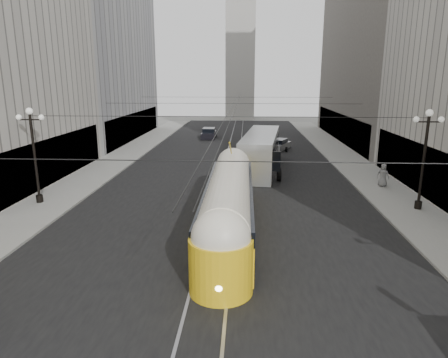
# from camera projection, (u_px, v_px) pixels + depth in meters

# --- Properties ---
(road) EXTENTS (20.00, 85.00, 0.02)m
(road) POSITION_uv_depth(u_px,v_px,m) (232.00, 163.00, 40.63)
(road) COLOR black
(road) RESTS_ON ground
(sidewalk_left) EXTENTS (4.00, 72.00, 0.15)m
(sidewalk_left) POSITION_uv_depth(u_px,v_px,m) (126.00, 155.00, 44.65)
(sidewalk_left) COLOR gray
(sidewalk_left) RESTS_ON ground
(sidewalk_right) EXTENTS (4.00, 72.00, 0.15)m
(sidewalk_right) POSITION_uv_depth(u_px,v_px,m) (343.00, 157.00, 43.35)
(sidewalk_right) COLOR gray
(sidewalk_right) RESTS_ON ground
(rail_left) EXTENTS (0.12, 85.00, 0.04)m
(rail_left) POSITION_uv_depth(u_px,v_px,m) (225.00, 163.00, 40.67)
(rail_left) COLOR gray
(rail_left) RESTS_ON ground
(rail_right) EXTENTS (0.12, 85.00, 0.04)m
(rail_right) POSITION_uv_depth(u_px,v_px,m) (239.00, 163.00, 40.59)
(rail_right) COLOR gray
(rail_right) RESTS_ON ground
(building_left_far) EXTENTS (12.60, 28.60, 28.60)m
(building_left_far) POSITION_uv_depth(u_px,v_px,m) (87.00, 33.00, 53.23)
(building_left_far) COLOR #999999
(building_left_far) RESTS_ON ground
(building_right_far) EXTENTS (12.60, 32.60, 32.60)m
(building_right_far) POSITION_uv_depth(u_px,v_px,m) (394.00, 14.00, 50.59)
(building_right_far) COLOR #514C47
(building_right_far) RESTS_ON ground
(distant_tower) EXTENTS (6.00, 6.00, 31.36)m
(distant_tower) POSITION_uv_depth(u_px,v_px,m) (241.00, 46.00, 82.98)
(distant_tower) COLOR #B2AFA8
(distant_tower) RESTS_ON ground
(lamppost_left_mid) EXTENTS (1.86, 0.44, 6.37)m
(lamppost_left_mid) POSITION_uv_depth(u_px,v_px,m) (34.00, 150.00, 26.35)
(lamppost_left_mid) COLOR black
(lamppost_left_mid) RESTS_ON sidewalk_left
(lamppost_right_mid) EXTENTS (1.86, 0.44, 6.37)m
(lamppost_right_mid) POSITION_uv_depth(u_px,v_px,m) (424.00, 154.00, 25.00)
(lamppost_right_mid) COLOR black
(lamppost_right_mid) RESTS_ON sidewalk_right
(catenary) EXTENTS (25.00, 72.00, 0.23)m
(catenary) POSITION_uv_depth(u_px,v_px,m) (233.00, 105.00, 38.21)
(catenary) COLOR black
(catenary) RESTS_ON ground
(streetcar) EXTENTS (2.62, 16.22, 3.55)m
(streetcar) POSITION_uv_depth(u_px,v_px,m) (229.00, 200.00, 22.23)
(streetcar) COLOR yellow
(streetcar) RESTS_ON ground
(city_bus) EXTENTS (4.31, 13.64, 3.40)m
(city_bus) POSITION_uv_depth(u_px,v_px,m) (261.00, 150.00, 37.43)
(city_bus) COLOR #ABAEB1
(city_bus) RESTS_ON ground
(sedan_white_far) EXTENTS (3.23, 4.47, 1.31)m
(sedan_white_far) POSITION_uv_depth(u_px,v_px,m) (279.00, 145.00, 48.11)
(sedan_white_far) COLOR #B8B8B8
(sedan_white_far) RESTS_ON ground
(sedan_dark_far) EXTENTS (1.99, 4.70, 1.47)m
(sedan_dark_far) POSITION_uv_depth(u_px,v_px,m) (209.00, 134.00, 57.50)
(sedan_dark_far) COLOR black
(sedan_dark_far) RESTS_ON ground
(pedestrian_sidewalk_right) EXTENTS (1.02, 0.85, 1.80)m
(pedestrian_sidewalk_right) POSITION_uv_depth(u_px,v_px,m) (383.00, 175.00, 31.01)
(pedestrian_sidewalk_right) COLOR slate
(pedestrian_sidewalk_right) RESTS_ON sidewalk_right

